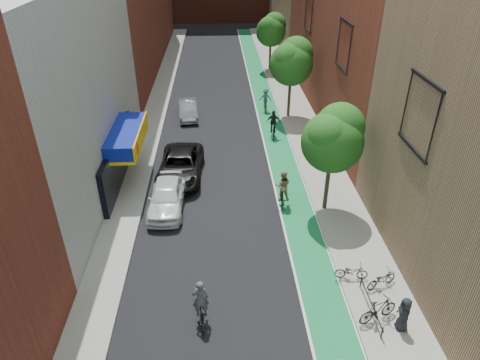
{
  "coord_description": "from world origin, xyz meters",
  "views": [
    {
      "loc": [
        -0.45,
        -10.27,
        14.36
      ],
      "look_at": [
        0.73,
        11.13,
        1.5
      ],
      "focal_mm": 32.0,
      "sensor_mm": 36.0,
      "label": 1
    }
  ],
  "objects": [
    {
      "name": "bike_lane",
      "position": [
        4.0,
        26.0,
        0.01
      ],
      "size": [
        2.0,
        68.0,
        0.01
      ],
      "primitive_type": "cube",
      "color": "#147544",
      "rests_on": "ground"
    },
    {
      "name": "sidewalk_left",
      "position": [
        -6.0,
        26.0,
        0.07
      ],
      "size": [
        2.0,
        68.0,
        0.15
      ],
      "primitive_type": "cube",
      "color": "gray",
      "rests_on": "ground"
    },
    {
      "name": "sidewalk_right",
      "position": [
        6.5,
        26.0,
        0.07
      ],
      "size": [
        3.0,
        68.0,
        0.15
      ],
      "primitive_type": "cube",
      "color": "gray",
      "rests_on": "ground"
    },
    {
      "name": "building_left_white",
      "position": [
        -11.0,
        14.0,
        6.0
      ],
      "size": [
        8.0,
        20.0,
        12.0
      ],
      "primitive_type": "cube",
      "color": "silver",
      "rests_on": "ground"
    },
    {
      "name": "tree_near",
      "position": [
        5.65,
        10.02,
        4.66
      ],
      "size": [
        3.4,
        3.36,
        6.42
      ],
      "color": "#332619",
      "rests_on": "ground"
    },
    {
      "name": "tree_mid",
      "position": [
        5.65,
        24.02,
        4.89
      ],
      "size": [
        3.55,
        3.53,
        6.74
      ],
      "color": "#332619",
      "rests_on": "ground"
    },
    {
      "name": "tree_far",
      "position": [
        5.65,
        38.02,
        4.5
      ],
      "size": [
        3.3,
        3.25,
        6.21
      ],
      "color": "#332619",
      "rests_on": "ground"
    },
    {
      "name": "parked_car_white",
      "position": [
        -3.55,
        10.68,
        0.83
      ],
      "size": [
        2.08,
        4.9,
        1.65
      ],
      "primitive_type": "imported",
      "rotation": [
        0.0,
        0.0,
        -0.03
      ],
      "color": "white",
      "rests_on": "ground"
    },
    {
      "name": "parked_car_black",
      "position": [
        -3.0,
        14.28,
        0.82
      ],
      "size": [
        3.01,
        6.03,
        1.64
      ],
      "primitive_type": "imported",
      "rotation": [
        0.0,
        0.0,
        -0.05
      ],
      "color": "black",
      "rests_on": "ground"
    },
    {
      "name": "parked_car_silver",
      "position": [
        -3.0,
        24.47,
        0.71
      ],
      "size": [
        1.86,
        4.41,
        1.41
      ],
      "primitive_type": "imported",
      "rotation": [
        0.0,
        0.0,
        0.09
      ],
      "color": "gray",
      "rests_on": "ground"
    },
    {
      "name": "cyclist_lead",
      "position": [
        -1.38,
        2.16,
        0.76
      ],
      "size": [
        0.8,
        1.77,
        2.19
      ],
      "rotation": [
        0.0,
        0.0,
        3.26
      ],
      "color": "black",
      "rests_on": "ground"
    },
    {
      "name": "cyclist_lane_near",
      "position": [
        3.2,
        10.67,
        0.95
      ],
      "size": [
        1.01,
        1.89,
        2.24
      ],
      "rotation": [
        0.0,
        0.0,
        2.99
      ],
      "color": "black",
      "rests_on": "ground"
    },
    {
      "name": "cyclist_lane_mid",
      "position": [
        3.82,
        20.07,
        0.82
      ],
      "size": [
        1.11,
        1.88,
        2.17
      ],
      "rotation": [
        0.0,
        0.0,
        3.01
      ],
      "color": "black",
      "rests_on": "ground"
    },
    {
      "name": "cyclist_lane_far",
      "position": [
        3.79,
        25.59,
        0.93
      ],
      "size": [
        1.17,
        1.62,
        2.03
      ],
      "rotation": [
        0.0,
        0.0,
        2.99
      ],
      "color": "black",
      "rests_on": "ground"
    },
    {
      "name": "parked_bike_near",
      "position": [
        6.73,
        3.62,
        0.57
      ],
      "size": [
        1.69,
        1.14,
        0.84
      ],
      "primitive_type": "imported",
      "rotation": [
        0.0,
        0.0,
        1.97
      ],
      "color": "black",
      "rests_on": "sidewalk_right"
    },
    {
      "name": "parked_bike_mid",
      "position": [
        5.92,
        1.73,
        0.71
      ],
      "size": [
        1.93,
        1.15,
        1.12
      ],
      "primitive_type": "imported",
      "rotation": [
        0.0,
        0.0,
        1.93
      ],
      "color": "black",
      "rests_on": "sidewalk_right"
    },
    {
      "name": "parked_bike_far",
      "position": [
        5.51,
        4.19,
        0.55
      ],
      "size": [
        1.58,
        0.71,
        0.8
      ],
      "primitive_type": "imported",
      "rotation": [
        0.0,
        0.0,
        1.45
      ],
      "color": "black",
      "rests_on": "sidewalk_right"
    },
    {
      "name": "pedestrian",
      "position": [
        6.77,
        1.26,
        0.95
      ],
      "size": [
        0.53,
        0.79,
        1.59
      ],
      "primitive_type": "imported",
      "rotation": [
        0.0,
        0.0,
        -1.6
      ],
      "color": "black",
      "rests_on": "sidewalk_right"
    }
  ]
}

